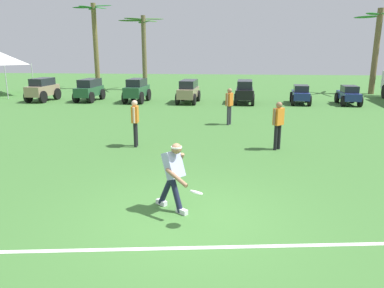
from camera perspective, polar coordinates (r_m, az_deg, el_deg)
name	(u,v)px	position (r m, az deg, el deg)	size (l,w,h in m)	color
ground_plane	(187,218)	(7.43, -0.76, -11.23)	(80.00, 80.00, 0.00)	#3D7032
field_line_paint	(180,248)	(6.44, -1.85, -15.57)	(26.35, 0.10, 0.01)	white
frisbee_thrower	(173,173)	(7.48, -2.84, -4.43)	(0.78, 0.90, 1.43)	#191E38
frisbee_in_flight	(196,192)	(6.84, 0.69, -7.37)	(0.34, 0.34, 0.11)	white
teammate_near_sideline	(229,103)	(16.03, 5.71, 6.25)	(0.33, 0.47, 1.56)	#33333D
teammate_midfield	(135,119)	(12.50, -8.66, 3.81)	(0.22, 0.50, 1.56)	black
teammate_deep	(278,121)	(12.28, 13.01, 3.41)	(0.40, 0.40, 1.56)	black
parked_car_slot_a	(43,89)	(24.98, -21.81, 7.80)	(1.40, 2.44, 1.40)	#998466
parked_car_slot_b	(89,89)	(24.13, -15.37, 8.06)	(1.31, 2.47, 1.34)	#235133
parked_car_slot_c	(137,90)	(23.02, -8.41, 8.18)	(1.32, 2.41, 1.40)	#235133
parked_car_slot_d	(188,91)	(22.48, -0.55, 8.13)	(1.31, 2.47, 1.34)	#998466
parked_car_slot_e	(245,91)	(22.49, 8.02, 7.99)	(1.26, 2.45, 1.34)	black
parked_car_slot_f	(301,94)	(22.94, 16.21, 7.29)	(1.29, 2.28, 1.10)	navy
parked_car_slot_g	(349,95)	(23.57, 22.76, 6.92)	(1.18, 2.24, 1.10)	navy
palm_tree_far_left	(95,40)	(31.03, -14.52, 15.05)	(3.18, 3.14, 6.48)	brown
palm_tree_left_of_centre	(144,46)	(29.48, -7.35, 14.62)	(3.41, 3.58, 5.53)	brown
palm_tree_right_of_centre	(376,46)	(29.63, 26.28, 13.22)	(2.96, 3.60, 5.80)	brown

